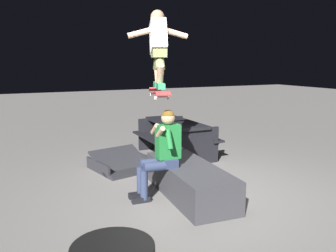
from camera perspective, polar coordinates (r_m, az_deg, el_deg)
ground_plane at (r=5.47m, az=5.45°, el=-10.95°), size 40.00×40.00×0.00m
ledge_box_main at (r=5.33m, az=3.50°, el=-8.81°), size 1.96×0.87×0.47m
person_sitting_on_ledge at (r=5.13m, az=-1.10°, el=-3.90°), size 0.60×0.77×1.30m
skateboard at (r=5.18m, az=-1.46°, el=5.36°), size 1.03×0.49×0.13m
skater_airborne at (r=5.22m, az=-1.57°, el=12.94°), size 0.64×0.87×1.12m
kicker_ramp at (r=6.67m, az=-7.28°, el=-6.38°), size 1.14×1.18×0.44m
picnic_table_back at (r=7.46m, az=1.29°, el=-1.12°), size 1.71×1.35×0.75m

